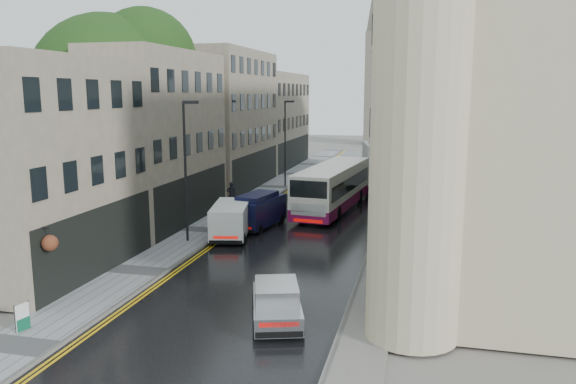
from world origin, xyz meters
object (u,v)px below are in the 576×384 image
at_px(pedestrian, 231,195).
at_px(estate_sign, 22,317).
at_px(white_van, 211,227).
at_px(cream_bus, 302,194).
at_px(lamp_post_far, 285,144).
at_px(tree_far, 194,119).
at_px(lamp_post_near, 186,173).
at_px(tree_near, 109,117).
at_px(white_lorry, 367,169).
at_px(silver_hatchback, 256,317).
at_px(navy_van, 235,213).

distance_m(pedestrian, estate_sign, 22.40).
bearing_deg(white_van, cream_bus, 53.52).
relative_size(pedestrian, lamp_post_far, 0.25).
bearing_deg(tree_far, white_van, -64.51).
bearing_deg(lamp_post_near, estate_sign, -117.86).
bearing_deg(tree_near, white_lorry, 44.46).
distance_m(silver_hatchback, lamp_post_far, 31.98).
bearing_deg(pedestrian, tree_far, -61.85).
distance_m(white_van, estate_sign, 12.94).
distance_m(cream_bus, white_lorry, 11.09).
bearing_deg(tree_far, lamp_post_near, -68.75).
height_order(white_lorry, pedestrian, white_lorry).
xyz_separation_m(silver_hatchback, white_van, (-6.00, 11.13, 0.29)).
xyz_separation_m(pedestrian, estate_sign, (-0.03, -22.39, -0.46)).
relative_size(tree_far, cream_bus, 1.04).
distance_m(white_lorry, white_van, 19.64).
relative_size(white_van, estate_sign, 4.69).
bearing_deg(cream_bus, white_lorry, 78.61).
xyz_separation_m(tree_far, white_van, (7.90, -16.57, -5.18)).
height_order(white_van, estate_sign, white_van).
bearing_deg(tree_near, lamp_post_far, 65.36).
xyz_separation_m(tree_far, pedestrian, (5.72, -6.92, -5.16)).
distance_m(tree_near, white_van, 10.71).
xyz_separation_m(lamp_post_far, estate_sign, (-1.54, -32.74, -3.33)).
bearing_deg(estate_sign, pedestrian, 101.85).
height_order(tree_near, navy_van, tree_near).
bearing_deg(cream_bus, silver_hatchback, -76.65).
relative_size(navy_van, estate_sign, 4.63).
xyz_separation_m(tree_near, lamp_post_far, (7.53, 16.42, -3.01)).
height_order(white_lorry, white_van, white_lorry).
relative_size(silver_hatchback, estate_sign, 4.05).
relative_size(white_lorry, estate_sign, 8.13).
bearing_deg(silver_hatchback, white_van, 100.93).
height_order(tree_near, white_lorry, tree_near).
relative_size(navy_van, lamp_post_far, 0.59).
bearing_deg(cream_bus, navy_van, -118.87).
bearing_deg(white_van, white_lorry, 57.56).
bearing_deg(lamp_post_far, silver_hatchback, -96.63).
height_order(pedestrian, lamp_post_near, lamp_post_near).
height_order(navy_van, lamp_post_far, lamp_post_far).
relative_size(lamp_post_near, lamp_post_far, 1.03).
bearing_deg(navy_van, pedestrian, 121.77).
relative_size(tree_near, tree_far, 1.11).
bearing_deg(pedestrian, cream_bus, 150.70).
relative_size(white_lorry, pedestrian, 4.18).
xyz_separation_m(tree_far, navy_van, (8.25, -13.38, -5.06)).
distance_m(white_lorry, silver_hatchback, 29.54).
bearing_deg(white_lorry, cream_bus, -118.57).
bearing_deg(estate_sign, silver_hatchback, 23.07).
bearing_deg(white_lorry, lamp_post_near, -125.74).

